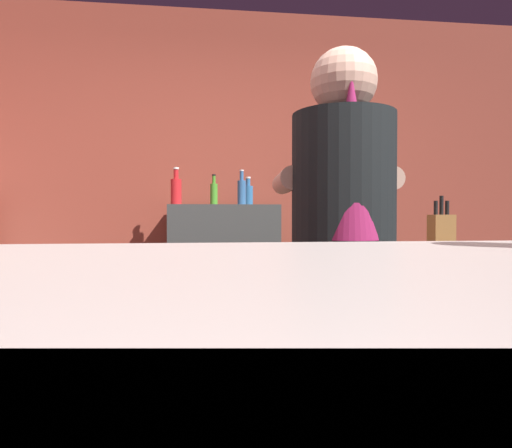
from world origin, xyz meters
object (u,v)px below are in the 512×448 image
Objects in this scene: bottle_olive_oil at (214,193)px; chefs_knife at (377,260)px; knife_block at (441,235)px; bottle_hot_sauce at (176,190)px; bottle_soy at (242,191)px; mixing_bowl at (195,259)px; bartender at (343,261)px; bottle_vinegar at (248,194)px.

chefs_knife is at bearing -64.27° from bottle_olive_oil.
knife_block is 1.12× the size of bottle_hot_sauce.
bottle_olive_oil reaches higher than chefs_knife.
knife_block is at bearing 38.06° from chefs_knife.
bottle_hot_sauce is (-0.45, 0.02, 0.00)m from bottle_soy.
mixing_bowl is 1.38m from bottle_soy.
bartender reaches higher than bottle_soy.
bottle_olive_oil is at bearing 128.67° from knife_block.
bottle_olive_oil reaches higher than knife_block.
bartender is at bearing -102.77° from chefs_knife.
chefs_knife is at bearing 1.99° from mixing_bowl.
chefs_knife is 0.94× the size of bottle_hot_sauce.
chefs_knife is at bearing -69.78° from bottle_soy.
knife_block is at bearing -51.33° from bottle_olive_oil.
bottle_vinegar is (-0.76, 1.30, 0.25)m from knife_block.
mixing_bowl is 1.44m from bottle_olive_oil.
chefs_knife is 1.10× the size of bottle_olive_oil.
bartender is 1.72m from bottle_soy.
bartender is at bearing -37.56° from mixing_bowl.
mixing_bowl is at bearing -94.72° from bottle_olive_oil.
bottle_hot_sauce is at bearing 177.14° from bottle_soy.
bottle_soy is at bearing -114.77° from bottle_vinegar.
bartender is 10.41× the size of mixing_bowl.
bottle_vinegar reaches higher than chefs_knife.
knife_block reaches higher than mixing_bowl.
chefs_knife is at bearing -163.76° from knife_block.
knife_block is 1.40× the size of bottle_vinegar.
knife_block is 1.78× the size of mixing_bowl.
bottle_soy is 0.21m from bottle_olive_oil.
bottle_soy reaches higher than knife_block.
bottle_olive_oil is at bearing 153.13° from bottle_soy.
mixing_bowl is at bearing -83.63° from bottle_hot_sauce.
bottle_hot_sauce is at bearing 96.37° from mixing_bowl.
bottle_soy reaches higher than bottle_olive_oil.
chefs_knife is 0.98× the size of bottle_soy.
bottle_hot_sauce is at bearing -168.49° from bottle_vinegar.
chefs_knife is (0.77, 0.03, -0.02)m from mixing_bowl.
mixing_bowl is at bearing -173.44° from knife_block.
bottle_olive_oil is (0.12, 1.39, 0.34)m from mixing_bowl.
bartender reaches higher than bottle_vinegar.
knife_block is at bearing -46.86° from bartender.
chefs_knife is (-0.35, -0.10, -0.10)m from knife_block.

